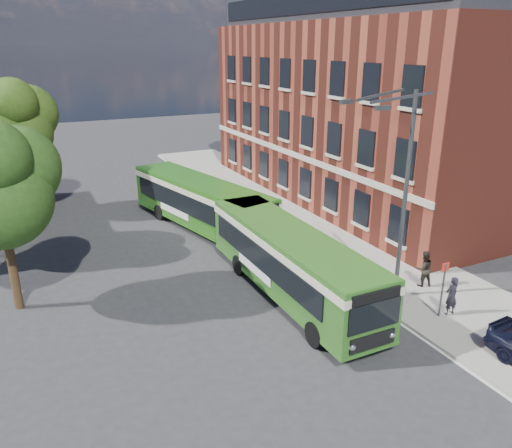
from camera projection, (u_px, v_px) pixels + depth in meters
ground at (270, 304)px, 21.69m from camera, size 120.00×120.00×0.00m
pavement at (310, 222)px, 31.32m from camera, size 6.00×48.00×0.15m
kerb_line at (267, 231)px, 30.08m from camera, size 0.12×48.00×0.01m
brick_office at (368, 99)px, 35.25m from camera, size 12.10×26.00×14.20m
street_lamp at (399, 196)px, 20.38m from camera, size 2.96×2.38×9.00m
bus_stop_sign at (443, 286)px, 19.95m from camera, size 0.35×0.08×2.52m
bus_front at (290, 258)px, 21.83m from camera, size 2.66×11.69×3.02m
bus_rear at (201, 200)px, 29.88m from camera, size 5.17×12.07×3.02m
pedestrian_a at (451, 296)px, 20.30m from camera, size 0.61×0.41×1.67m
pedestrian_b at (424, 269)px, 22.72m from camera, size 0.97×0.84×1.70m
tree_right at (16, 123)px, 31.12m from camera, size 5.22×4.96×8.81m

